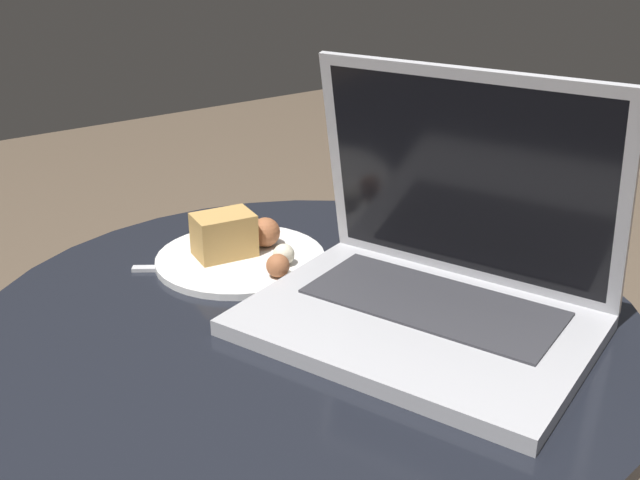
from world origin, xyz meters
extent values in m
cylinder|color=black|center=(0.00, 0.00, 0.52)|extent=(0.76, 0.76, 0.02)
cube|color=white|center=(-0.14, 0.01, 0.53)|extent=(0.17, 0.14, 0.00)
cube|color=#B2B2B7|center=(0.10, 0.07, 0.54)|extent=(0.42, 0.36, 0.02)
cube|color=#333338|center=(0.09, 0.10, 0.55)|extent=(0.30, 0.20, 0.00)
cube|color=#B2B2B7|center=(0.07, 0.17, 0.67)|extent=(0.36, 0.17, 0.26)
cube|color=black|center=(0.07, 0.16, 0.67)|extent=(0.33, 0.15, 0.23)
cylinder|color=brown|center=(-0.03, 0.23, 0.64)|extent=(0.07, 0.07, 0.22)
cylinder|color=white|center=(-0.03, 0.23, 0.76)|extent=(0.07, 0.07, 0.02)
cylinder|color=white|center=(-0.17, 0.01, 0.53)|extent=(0.22, 0.22, 0.01)
cube|color=tan|center=(-0.18, 0.00, 0.57)|extent=(0.06, 0.08, 0.06)
sphere|color=beige|center=(-0.11, 0.04, 0.55)|extent=(0.03, 0.03, 0.03)
sphere|color=#9E5B38|center=(-0.09, 0.02, 0.55)|extent=(0.03, 0.03, 0.03)
sphere|color=#9E5B38|center=(-0.22, 0.07, 0.55)|extent=(0.03, 0.03, 0.03)
sphere|color=#9E5B38|center=(-0.17, 0.06, 0.56)|extent=(0.04, 0.04, 0.04)
cube|color=silver|center=(-0.19, -0.06, 0.53)|extent=(0.08, 0.11, 0.00)
cube|color=silver|center=(-0.14, 0.01, 0.53)|extent=(0.05, 0.06, 0.00)
camera|label=1|loc=(0.60, -0.45, 0.94)|focal=42.00mm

